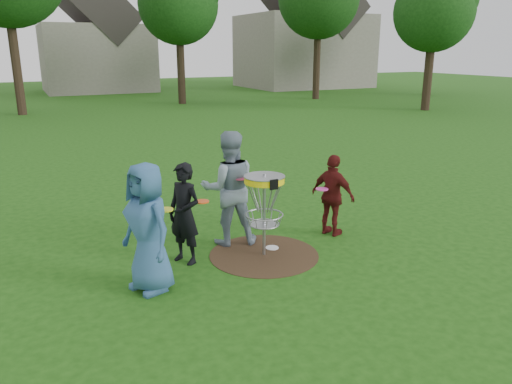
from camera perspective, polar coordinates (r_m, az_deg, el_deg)
name	(u,v)px	position (r m, az deg, el deg)	size (l,w,h in m)	color
ground	(264,255)	(8.27, 0.92, -7.19)	(100.00, 100.00, 0.00)	#19470F
dirt_patch	(264,255)	(8.27, 0.92, -7.17)	(1.80, 1.80, 0.01)	#47331E
player_blue	(148,228)	(6.98, -12.27, -4.02)	(0.89, 0.58, 1.83)	#315A87
player_black	(184,214)	(7.82, -8.19, -2.47)	(0.58, 0.38, 1.60)	black
player_grey	(229,188)	(8.48, -3.10, 0.43)	(0.96, 0.74, 1.97)	#7C8FA1
player_maroon	(333,196)	(9.01, 8.78, -0.40)	(0.87, 0.36, 1.48)	#561513
disc_on_grass	(272,248)	(8.52, 1.85, -6.40)	(0.22, 0.22, 0.02)	white
disc_golf_basket	(264,196)	(7.92, 0.95, -0.41)	(0.66, 0.67, 1.38)	#9EA0A5
held_discs	(237,194)	(7.89, -2.17, -0.21)	(3.17, 1.04, 0.32)	#CFD217
house_row	(123,36)	(40.69, -14.91, 16.82)	(44.50, 10.65, 11.62)	gray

